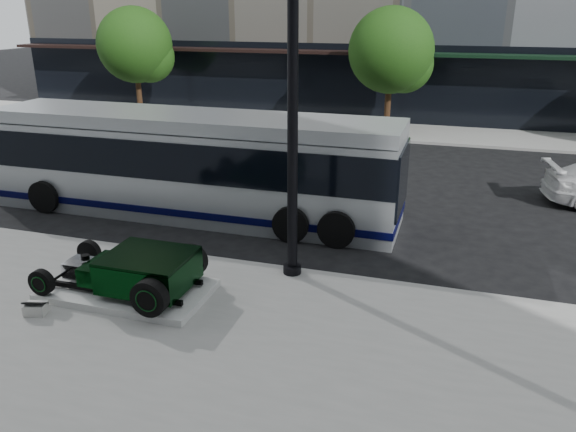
% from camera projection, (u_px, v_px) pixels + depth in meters
% --- Properties ---
extents(ground, '(120.00, 120.00, 0.00)m').
position_uv_depth(ground, '(281.00, 235.00, 14.99)').
color(ground, black).
rests_on(ground, ground).
extents(sidewalk_far, '(70.00, 4.00, 0.12)m').
position_uv_depth(sidewalk_far, '(368.00, 130.00, 27.50)').
color(sidewalk_far, gray).
rests_on(sidewalk_far, ground).
extents(street_trees, '(29.80, 3.80, 5.70)m').
position_uv_depth(street_trees, '(394.00, 54.00, 25.06)').
color(street_trees, black).
rests_on(street_trees, sidewalk_far).
extents(display_plinth, '(3.40, 1.80, 0.15)m').
position_uv_depth(display_plinth, '(128.00, 290.00, 11.68)').
color(display_plinth, silver).
rests_on(display_plinth, sidewalk_near).
extents(hot_rod, '(3.22, 2.00, 0.81)m').
position_uv_depth(hot_rod, '(140.00, 270.00, 11.41)').
color(hot_rod, black).
rests_on(hot_rod, display_plinth).
extents(info_plaque, '(0.46, 0.39, 0.31)m').
position_uv_depth(info_plaque, '(36.00, 308.00, 10.88)').
color(info_plaque, silver).
rests_on(info_plaque, sidewalk_near).
extents(lamppost, '(0.40, 0.40, 7.35)m').
position_uv_depth(lamppost, '(293.00, 123.00, 11.43)').
color(lamppost, black).
rests_on(lamppost, sidewalk_near).
extents(transit_bus, '(12.12, 2.88, 2.92)m').
position_uv_depth(transit_bus, '(192.00, 164.00, 16.19)').
color(transit_bus, '#B0B6BA').
rests_on(transit_bus, ground).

